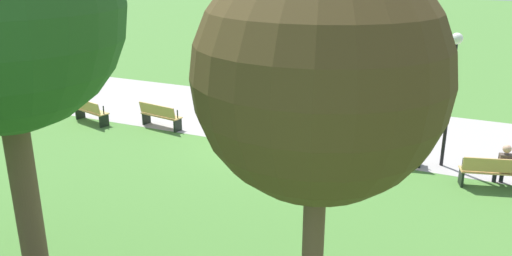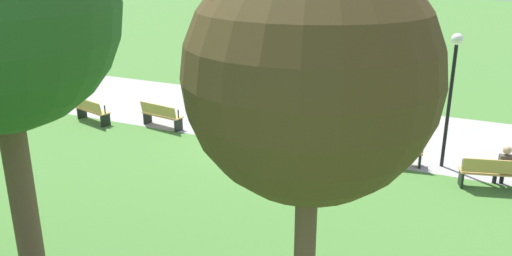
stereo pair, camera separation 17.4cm
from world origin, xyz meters
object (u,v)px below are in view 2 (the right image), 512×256
bench_6 (394,150)px  person_seated (504,165)px  bench_2 (91,110)px  tree_0 (311,78)px  lamp_post (453,75)px  kiosk (303,45)px  bench_3 (161,115)px  bench_5 (309,134)px  bench_1 (21,108)px  bench_7 (493,173)px  bench_4 (233,123)px

bench_6 → person_seated: size_ratio=1.39×
bench_2 → bench_6: 10.74m
tree_0 → person_seated: bearing=73.2°
lamp_post → kiosk: size_ratio=1.00×
person_seated → lamp_post: size_ratio=0.31×
bench_6 → person_seated: 2.91m
bench_3 → person_seated: (10.96, -0.36, 0.17)m
bench_3 → bench_5: bearing=12.1°
bench_3 → kiosk: (1.90, 9.26, 1.15)m
lamp_post → bench_6: bearing=-159.0°
bench_1 → bench_5: (10.61, 1.69, 0.00)m
bench_2 → bench_7: same height
bench_5 → bench_7: bearing=-12.1°
bench_1 → kiosk: kiosk is taller
bench_1 → bench_5: 10.74m
bench_4 → bench_6: bearing=0.0°
bench_3 → bench_5: (5.39, 0.28, 0.00)m
bench_1 → bench_5: same height
bench_6 → bench_7: (2.64, -0.57, 0.00)m
bench_4 → bench_5: 2.70m
bench_3 → bench_6: size_ratio=1.00×
bench_5 → lamp_post: (4.00, 0.22, 2.23)m
bench_2 → bench_7: (13.37, 0.00, 0.00)m
bench_1 → bench_6: size_ratio=1.00×
bench_3 → kiosk: 9.52m
bench_4 → person_seated: bearing=-1.4°
bench_4 → lamp_post: lamp_post is taller
bench_2 → bench_4: 5.40m
bench_7 → person_seated: bearing=26.6°
lamp_post → bench_1: bearing=-172.6°
bench_6 → person_seated: (2.88, -0.36, 0.17)m
bench_2 → tree_0: size_ratio=0.28×
bench_2 → bench_3: same height
person_seated → kiosk: bearing=118.1°
bench_4 → bench_2: bearing=-167.9°
bench_1 → person_seated: size_ratio=1.39×
bench_6 → bench_5: bearing=164.8°
bench_1 → bench_6: bearing=27.3°
bench_2 → bench_6: bearing=18.2°
bench_1 → person_seated: person_seated is taller
bench_3 → bench_6: (8.08, 0.00, 0.00)m
bench_4 → bench_7: bearing=-3.0°
bench_3 → bench_4: same height
bench_2 → bench_7: bearing=15.2°
bench_2 → lamp_post: bearing=20.3°
person_seated → bench_6: bearing=157.8°
bench_3 → bench_4: (2.69, 0.28, 0.00)m
lamp_post → bench_4: bearing=-178.1°
bench_5 → kiosk: bearing=108.2°
bench_4 → bench_7: (8.04, -0.85, 0.00)m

